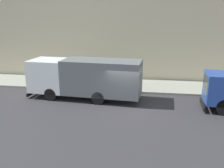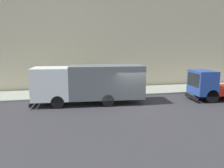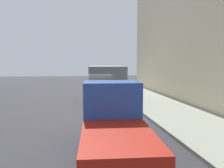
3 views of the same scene
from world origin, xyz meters
name	(u,v)px [view 2 (image 2 of 3)]	position (x,y,z in m)	size (l,w,h in m)	color
ground	(133,106)	(0.00, 0.00, 0.00)	(80.00, 80.00, 0.00)	#323033
sidewalk	(117,91)	(4.96, 0.00, 0.08)	(3.92, 30.00, 0.16)	gray
building_facade	(112,32)	(7.42, 0.00, 5.87)	(0.50, 30.00, 11.75)	beige
large_utility_truck	(89,82)	(1.30, 3.11, 1.66)	(3.05, 8.54, 2.95)	white
small_flatbed_truck	(213,86)	(0.33, -6.99, 1.15)	(2.55, 5.20, 2.45)	#244394
pedestrian_walking	(86,85)	(3.75, 3.15, 1.05)	(0.46, 0.46, 1.66)	brown
traffic_cone_orange	(56,92)	(3.95, 5.75, 0.50)	(0.49, 0.49, 0.70)	orange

